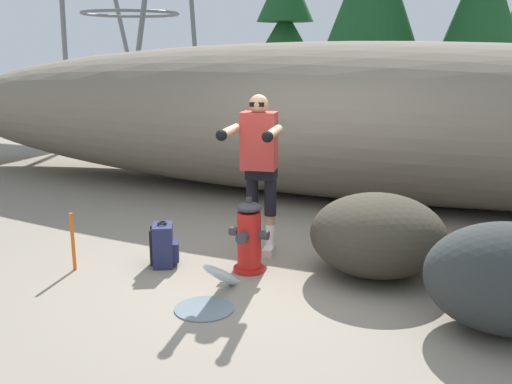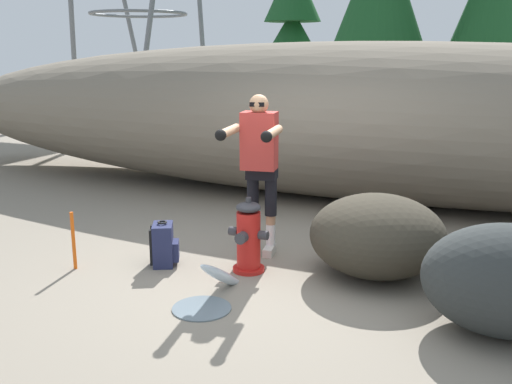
# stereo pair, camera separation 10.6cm
# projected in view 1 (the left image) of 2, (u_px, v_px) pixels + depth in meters

# --- Properties ---
(ground_plane) EXTENTS (56.00, 56.00, 0.04)m
(ground_plane) POSITION_uv_depth(u_px,v_px,m) (265.00, 273.00, 5.84)
(ground_plane) COLOR gray
(dirt_embankment) EXTENTS (15.87, 3.20, 2.32)m
(dirt_embankment) POSITION_uv_depth(u_px,v_px,m) (351.00, 120.00, 8.69)
(dirt_embankment) COLOR #756B5B
(dirt_embankment) RESTS_ON ground_plane
(fire_hydrant) EXTENTS (0.42, 0.37, 0.77)m
(fire_hydrant) POSITION_uv_depth(u_px,v_px,m) (249.00, 238.00, 5.77)
(fire_hydrant) COLOR red
(fire_hydrant) RESTS_ON ground_plane
(hydrant_water_jet) EXTENTS (0.51, 1.10, 0.58)m
(hydrant_water_jet) POSITION_uv_depth(u_px,v_px,m) (220.00, 284.00, 5.22)
(hydrant_water_jet) COLOR silver
(hydrant_water_jet) RESTS_ON ground_plane
(utility_worker) EXTENTS (0.63, 1.02, 1.74)m
(utility_worker) POSITION_uv_depth(u_px,v_px,m) (259.00, 155.00, 6.05)
(utility_worker) COLOR beige
(utility_worker) RESTS_ON ground_plane
(spare_backpack) EXTENTS (0.36, 0.36, 0.47)m
(spare_backpack) POSITION_uv_depth(u_px,v_px,m) (164.00, 245.00, 5.96)
(spare_backpack) COLOR #23284C
(spare_backpack) RESTS_ON ground_plane
(boulder_large) EXTENTS (1.56, 1.51, 0.81)m
(boulder_large) POSITION_uv_depth(u_px,v_px,m) (377.00, 235.00, 5.69)
(boulder_large) COLOR #373228
(boulder_large) RESTS_ON ground_plane
(boulder_mid) EXTENTS (1.47, 1.22, 0.88)m
(boulder_mid) POSITION_uv_depth(u_px,v_px,m) (510.00, 278.00, 4.50)
(boulder_mid) COLOR #2D3131
(boulder_mid) RESTS_ON ground_plane
(boulder_small) EXTENTS (0.98, 0.94, 0.42)m
(boulder_small) POSITION_uv_depth(u_px,v_px,m) (506.00, 251.00, 5.82)
(boulder_small) COLOR #333023
(boulder_small) RESTS_ON ground_plane
(boulder_outlier) EXTENTS (0.63, 0.54, 0.44)m
(boulder_outlier) POSITION_uv_depth(u_px,v_px,m) (509.00, 271.00, 5.26)
(boulder_outlier) COLOR #2D2F29
(boulder_outlier) RESTS_ON ground_plane
(pine_tree_far_left) EXTENTS (2.54, 2.54, 4.80)m
(pine_tree_far_left) POSITION_uv_depth(u_px,v_px,m) (285.00, 33.00, 16.79)
(pine_tree_far_left) COLOR #47331E
(pine_tree_far_left) RESTS_ON ground_plane
(survey_stake) EXTENTS (0.04, 0.04, 0.60)m
(survey_stake) POSITION_uv_depth(u_px,v_px,m) (73.00, 242.00, 5.81)
(survey_stake) COLOR #E55914
(survey_stake) RESTS_ON ground_plane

